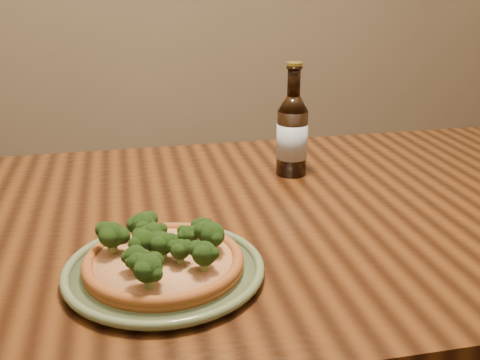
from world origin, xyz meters
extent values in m
cube|color=#49260F|center=(0.00, 0.10, 0.73)|extent=(1.60, 0.90, 0.04)
cylinder|color=#49260F|center=(-0.73, 0.48, 0.35)|extent=(0.07, 0.07, 0.71)
cylinder|color=#5D6E4C|center=(-0.35, -0.10, 0.76)|extent=(0.28, 0.28, 0.01)
torus|color=#5D6E4C|center=(-0.35, -0.10, 0.76)|extent=(0.30, 0.30, 0.01)
torus|color=#5D6E4C|center=(-0.35, -0.10, 0.76)|extent=(0.24, 0.24, 0.01)
cylinder|color=#995322|center=(-0.35, -0.10, 0.77)|extent=(0.24, 0.24, 0.01)
torus|color=#995322|center=(-0.35, -0.10, 0.78)|extent=(0.24, 0.24, 0.02)
cylinder|color=#F5D896|center=(-0.35, -0.10, 0.78)|extent=(0.21, 0.21, 0.01)
sphere|color=#2A4E18|center=(-0.36, -0.06, 0.80)|extent=(0.04, 0.04, 0.03)
sphere|color=#2A4E18|center=(-0.42, -0.06, 0.81)|extent=(0.06, 0.06, 0.04)
sphere|color=#2A4E18|center=(-0.35, -0.10, 0.81)|extent=(0.05, 0.05, 0.04)
sphere|color=#2A4E18|center=(-0.31, -0.07, 0.80)|extent=(0.04, 0.04, 0.03)
sphere|color=#2A4E18|center=(-0.27, -0.09, 0.81)|extent=(0.05, 0.05, 0.04)
sphere|color=#2A4E18|center=(-0.32, -0.12, 0.80)|extent=(0.04, 0.04, 0.03)
sphere|color=#2A4E18|center=(-0.38, -0.09, 0.81)|extent=(0.04, 0.04, 0.04)
sphere|color=#2A4E18|center=(-0.37, -0.03, 0.81)|extent=(0.05, 0.05, 0.04)
sphere|color=#2A4E18|center=(-0.28, -0.05, 0.80)|extent=(0.04, 0.04, 0.03)
sphere|color=#2A4E18|center=(-0.37, -0.18, 0.81)|extent=(0.06, 0.06, 0.04)
sphere|color=#2A4E18|center=(-0.39, -0.13, 0.80)|extent=(0.04, 0.04, 0.03)
sphere|color=#2A4E18|center=(-0.29, -0.15, 0.81)|extent=(0.05, 0.05, 0.04)
cylinder|color=black|center=(-0.03, 0.29, 0.82)|extent=(0.07, 0.07, 0.15)
cone|color=black|center=(-0.03, 0.29, 0.91)|extent=(0.07, 0.07, 0.03)
cylinder|color=black|center=(-0.03, 0.29, 0.96)|extent=(0.03, 0.03, 0.06)
torus|color=black|center=(-0.03, 0.29, 0.99)|extent=(0.04, 0.04, 0.01)
cylinder|color=#A58C33|center=(-0.03, 0.29, 1.00)|extent=(0.03, 0.03, 0.01)
cylinder|color=silver|center=(-0.03, 0.29, 0.83)|extent=(0.07, 0.07, 0.08)
camera|label=1|loc=(-0.39, -0.85, 1.19)|focal=42.00mm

